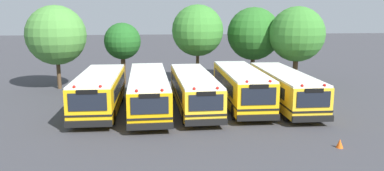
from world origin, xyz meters
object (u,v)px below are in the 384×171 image
at_px(tree_1, 123,41).
at_px(tree_0, 56,35).
at_px(traffic_cone, 340,143).
at_px(school_bus_4, 284,87).
at_px(school_bus_0, 100,91).
at_px(tree_2, 197,30).
at_px(school_bus_2, 194,89).
at_px(tree_3, 256,34).
at_px(school_bus_3, 241,86).
at_px(tree_4, 296,34).
at_px(school_bus_1, 148,90).

bearing_deg(tree_1, tree_0, -165.00).
bearing_deg(traffic_cone, school_bus_4, 89.57).
relative_size(school_bus_0, tree_2, 1.30).
xyz_separation_m(school_bus_2, tree_0, (-10.80, 7.84, 3.24)).
relative_size(tree_3, traffic_cone, 15.45).
distance_m(tree_1, traffic_cone, 21.56).
bearing_deg(school_bus_0, tree_1, -95.02).
xyz_separation_m(school_bus_0, school_bus_3, (9.65, 0.38, 0.03)).
bearing_deg(school_bus_0, tree_4, -154.40).
bearing_deg(school_bus_4, tree_1, -37.56).
xyz_separation_m(tree_4, traffic_cone, (-3.59, -15.74, -4.33)).
distance_m(school_bus_2, traffic_cone, 10.59).
bearing_deg(school_bus_1, tree_4, -151.90).
bearing_deg(tree_4, tree_2, 169.11).
xyz_separation_m(school_bus_4, tree_2, (-5.09, 8.95, 3.55)).
height_order(school_bus_4, traffic_cone, school_bus_4).
bearing_deg(school_bus_3, school_bus_2, 3.38).
distance_m(school_bus_1, school_bus_2, 3.10).
relative_size(school_bus_3, tree_1, 1.73).
distance_m(school_bus_2, tree_3, 12.71).
distance_m(school_bus_4, tree_1, 15.20).
bearing_deg(school_bus_4, school_bus_2, 0.98).
height_order(school_bus_2, tree_1, tree_1).
relative_size(school_bus_0, school_bus_3, 0.97).
relative_size(tree_2, traffic_cone, 15.94).
bearing_deg(school_bus_2, tree_1, -61.43).
bearing_deg(tree_4, school_bus_1, -150.68).
bearing_deg(tree_1, school_bus_3, -46.45).
distance_m(school_bus_3, tree_1, 12.88).
height_order(school_bus_0, tree_2, tree_2).
height_order(school_bus_1, tree_1, tree_1).
height_order(school_bus_1, tree_0, tree_0).
bearing_deg(tree_3, school_bus_2, -124.72).
bearing_deg(tree_0, tree_4, -1.45).
bearing_deg(school_bus_4, traffic_cone, 90.29).
xyz_separation_m(school_bus_4, tree_4, (3.53, 7.29, 3.22)).
bearing_deg(tree_1, tree_3, 3.85).
xyz_separation_m(school_bus_1, tree_1, (-2.26, 9.29, 2.62)).
bearing_deg(school_bus_3, tree_1, -45.62).
relative_size(school_bus_0, school_bus_1, 0.81).
height_order(tree_2, traffic_cone, tree_2).
relative_size(school_bus_0, tree_3, 1.34).
relative_size(school_bus_0, school_bus_2, 0.88).
relative_size(school_bus_3, tree_0, 1.36).
distance_m(school_bus_0, school_bus_1, 3.21).
xyz_separation_m(tree_0, tree_1, (5.44, 1.46, -0.60)).
relative_size(school_bus_2, tree_1, 1.90).
distance_m(school_bus_1, tree_3, 14.64).
relative_size(school_bus_1, school_bus_2, 1.08).
relative_size(school_bus_2, tree_2, 1.47).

